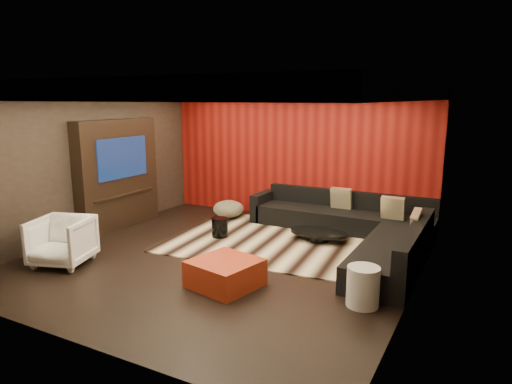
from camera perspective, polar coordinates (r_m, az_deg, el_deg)
The scene contains 26 objects.
floor at distance 7.65m, azimuth -4.14°, elevation -8.39°, with size 6.00×6.00×0.02m, color black.
ceiling at distance 7.19m, azimuth -4.47°, elevation 13.22°, with size 6.00×6.00×0.02m, color silver.
wall_back at distance 9.94m, azimuth 5.01°, elevation 4.63°, with size 6.00×0.02×2.80m, color black.
wall_left at distance 9.24m, azimuth -20.33°, elevation 3.41°, with size 0.02×6.00×2.80m, color black.
wall_right at distance 6.25m, azimuth 19.75°, elevation -0.21°, with size 0.02×6.00×2.80m, color black.
red_feature_wall at distance 9.90m, azimuth 4.92°, elevation 4.61°, with size 5.98×0.05×2.78m, color #6B0C0A.
soffit_back at distance 9.58m, azimuth 4.40°, elevation 12.11°, with size 6.00×0.60×0.22m, color silver.
soffit_front at distance 5.12m, azimuth -21.21°, elevation 11.76°, with size 6.00×0.60×0.22m, color silver.
soffit_left at distance 8.93m, azimuth -19.57°, elevation 11.52°, with size 0.60×4.80×0.22m, color silver.
soffit_right at distance 6.18m, azimuth 17.69°, elevation 11.85°, with size 0.60×4.80×0.22m, color silver.
cove_back at distance 9.27m, azimuth 3.54°, elevation 11.58°, with size 4.80×0.08×0.04m, color #FFD899.
cove_front at distance 5.35m, azimuth -18.35°, elevation 10.95°, with size 4.80×0.08×0.04m, color #FFD899.
cove_left at distance 8.68m, azimuth -17.98°, elevation 11.04°, with size 0.08×4.80×0.04m, color #FFD899.
cove_right at distance 6.26m, azimuth 14.52°, elevation 11.19°, with size 0.08×4.80×0.04m, color #FFD899.
tv_surround at distance 9.57m, azimuth -16.91°, elevation 2.09°, with size 0.30×2.00×2.20m, color black.
tv_screen at distance 9.41m, azimuth -16.34°, elevation 4.12°, with size 0.04×1.30×0.80m, color black.
tv_shelf at distance 9.54m, azimuth -16.08°, elevation -0.35°, with size 0.04×1.60×0.04m, color black.
rug at distance 8.52m, azimuth 3.27°, elevation -6.13°, with size 4.00×3.00×0.02m, color beige.
coffee_table at distance 8.55m, azimuth 7.81°, elevation -5.45°, with size 1.09×1.09×0.18m, color black.
drum_stool at distance 8.71m, azimuth -4.54°, elevation -4.43°, with size 0.31×0.31×0.36m, color black.
striped_pouf at distance 10.08m, azimuth -3.46°, elevation -2.13°, with size 0.68×0.68×0.38m, color beige.
white_side_table at distance 6.08m, azimuth 13.23°, elevation -11.43°, with size 0.42×0.42×0.52m, color silver.
orange_ottoman at distance 6.55m, azimuth -3.87°, elevation -10.07°, with size 0.85×0.85×0.38m, color maroon.
armchair at distance 7.90m, azimuth -23.09°, elevation -5.68°, with size 0.82×0.84×0.77m, color white.
sectional_sofa at distance 8.55m, azimuth 12.61°, elevation -4.57°, with size 3.65×3.50×0.75m.
throw_pillows at distance 8.63m, azimuth 15.29°, elevation -2.09°, with size 1.93×1.69×0.50m.
Camera 1 is at (3.84, -6.08, 2.62)m, focal length 32.00 mm.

